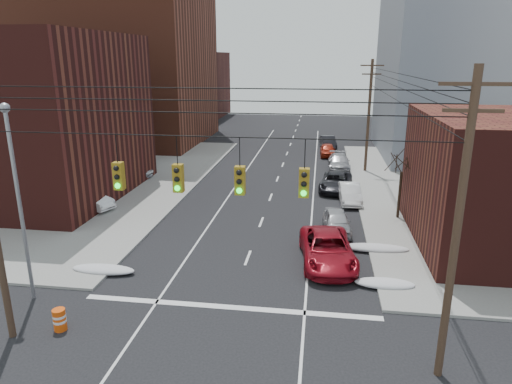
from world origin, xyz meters
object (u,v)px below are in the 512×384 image
(parked_car_f, at_px, (328,143))
(lot_car_d, at_px, (68,181))
(parked_car_a, at_px, (337,222))
(construction_barrel, at_px, (60,319))
(parked_car_d, at_px, (339,162))
(lot_car_a, at_px, (89,199))
(lot_car_b, at_px, (126,170))
(parked_car_e, at_px, (328,150))
(parked_car_c, at_px, (336,182))
(red_pickup, at_px, (327,249))
(lot_car_c, at_px, (57,192))
(parked_car_b, at_px, (350,193))

(parked_car_f, bearing_deg, lot_car_d, -143.29)
(parked_car_a, distance_m, construction_barrel, 17.80)
(parked_car_d, distance_m, lot_car_d, 26.15)
(lot_car_a, bearing_deg, construction_barrel, -135.83)
(lot_car_b, distance_m, construction_barrel, 25.32)
(parked_car_a, bearing_deg, parked_car_e, 86.14)
(parked_car_d, bearing_deg, parked_car_c, -95.16)
(red_pickup, distance_m, parked_car_f, 33.81)
(parked_car_e, distance_m, lot_car_b, 23.16)
(lot_car_b, bearing_deg, construction_barrel, -172.01)
(lot_car_a, xyz_separation_m, lot_car_c, (-3.41, 1.39, 0.02))
(parked_car_a, distance_m, parked_car_e, 24.28)
(parked_car_d, bearing_deg, construction_barrel, -113.57)
(parked_car_c, distance_m, construction_barrel, 26.13)
(parked_car_e, bearing_deg, parked_car_a, -90.69)
(parked_car_e, bearing_deg, parked_car_f, 87.44)
(parked_car_f, distance_m, lot_car_d, 31.61)
(red_pickup, bearing_deg, construction_barrel, -150.36)
(lot_car_c, height_order, lot_car_d, lot_car_c)
(parked_car_a, relative_size, lot_car_b, 0.83)
(lot_car_c, bearing_deg, red_pickup, -111.22)
(construction_barrel, bearing_deg, parked_car_b, 56.41)
(lot_car_c, height_order, construction_barrel, lot_car_c)
(lot_car_a, bearing_deg, parked_car_c, -45.73)
(parked_car_f, bearing_deg, parked_car_d, -92.21)
(parked_car_f, relative_size, construction_barrel, 4.96)
(parked_car_f, bearing_deg, parked_car_c, -96.06)
(parked_car_e, relative_size, lot_car_c, 0.85)
(parked_car_f, bearing_deg, lot_car_a, -131.51)
(parked_car_a, xyz_separation_m, lot_car_d, (-22.93, 6.76, 0.11))
(lot_car_a, height_order, construction_barrel, lot_car_a)
(parked_car_f, height_order, lot_car_c, lot_car_c)
(red_pickup, bearing_deg, parked_car_e, 83.08)
(parked_car_e, height_order, lot_car_b, lot_car_b)
(lot_car_a, height_order, lot_car_d, lot_car_a)
(lot_car_a, bearing_deg, parked_car_f, -13.07)
(parked_car_b, relative_size, lot_car_d, 1.14)
(parked_car_c, height_order, lot_car_b, lot_car_b)
(parked_car_a, xyz_separation_m, parked_car_c, (0.20, 9.94, 0.04))
(parked_car_c, relative_size, parked_car_d, 1.05)
(parked_car_f, height_order, lot_car_b, parked_car_f)
(red_pickup, height_order, lot_car_b, red_pickup)
(lot_car_b, relative_size, lot_car_d, 1.28)
(parked_car_c, height_order, lot_car_a, lot_car_a)
(red_pickup, relative_size, lot_car_d, 1.55)
(red_pickup, height_order, parked_car_b, red_pickup)
(parked_car_c, xyz_separation_m, parked_car_d, (0.52, 7.97, -0.00))
(parked_car_b, relative_size, parked_car_f, 0.94)
(red_pickup, height_order, construction_barrel, red_pickup)
(parked_car_f, bearing_deg, red_pickup, -98.18)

